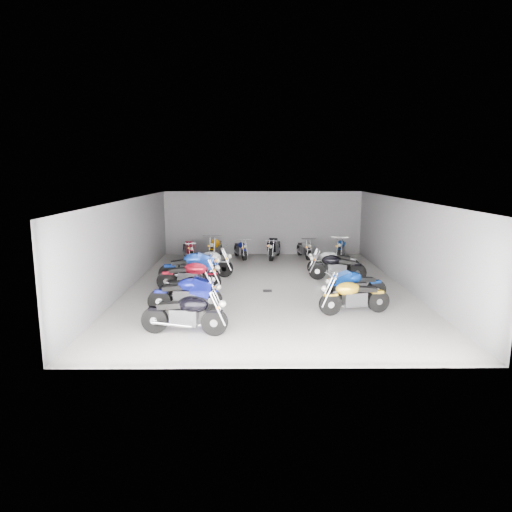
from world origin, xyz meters
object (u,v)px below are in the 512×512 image
object	(u,v)px
motorcycle_left_c	(188,288)
drain_grate	(267,291)
motorcycle_back_e	(304,249)
motorcycle_left_b	(186,294)
motorcycle_back_f	(341,248)
motorcycle_back_d	(274,248)
motorcycle_back_c	(241,249)
motorcycle_left_e	(191,267)
motorcycle_right_f	(333,262)
motorcycle_back_a	(188,250)
motorcycle_back_b	(216,248)
motorcycle_left_a	(185,314)
motorcycle_right_c	(355,286)
motorcycle_left_f	(206,263)
motorcycle_right_e	(337,267)
motorcycle_right_b	(354,296)
motorcycle_left_d	(190,276)

from	to	relation	value
motorcycle_left_c	drain_grate	bearing A→B (deg)	112.20
drain_grate	motorcycle_back_e	bearing A→B (deg)	72.44
motorcycle_left_b	motorcycle_back_f	bearing A→B (deg)	141.53
drain_grate	motorcycle_left_c	xyz separation A→B (m)	(-2.62, -1.35, 0.45)
motorcycle_back_d	motorcycle_back_c	bearing A→B (deg)	12.08
motorcycle_left_e	motorcycle_right_f	distance (m)	5.77
motorcycle_back_a	motorcycle_left_c	bearing A→B (deg)	78.65
drain_grate	motorcycle_right_f	xyz separation A→B (m)	(2.77, 2.56, 0.52)
motorcycle_back_b	drain_grate	bearing A→B (deg)	117.83
motorcycle_right_f	motorcycle_left_a	bearing A→B (deg)	139.41
motorcycle_back_b	motorcycle_right_c	bearing A→B (deg)	131.42
motorcycle_back_c	motorcycle_back_d	xyz separation A→B (m)	(1.65, -0.06, 0.07)
motorcycle_left_c	motorcycle_left_f	size ratio (longest dim) A/B	0.85
motorcycle_right_f	motorcycle_left_e	bearing A→B (deg)	97.68
motorcycle_left_b	motorcycle_left_f	world-z (taller)	motorcycle_left_f
motorcycle_back_e	motorcycle_back_f	world-z (taller)	motorcycle_back_f
motorcycle_back_a	motorcycle_back_c	xyz separation A→B (m)	(2.54, 0.15, -0.00)
motorcycle_left_a	motorcycle_right_e	world-z (taller)	motorcycle_left_a
motorcycle_right_b	motorcycle_left_c	bearing A→B (deg)	63.77
motorcycle_left_e	motorcycle_right_e	size ratio (longest dim) A/B	1.07
motorcycle_left_b	motorcycle_back_f	world-z (taller)	motorcycle_left_b
motorcycle_back_b	motorcycle_back_e	distance (m)	4.32
motorcycle_right_e	motorcycle_back_a	xyz separation A→B (m)	(-6.39, 4.50, -0.08)
motorcycle_left_a	motorcycle_back_e	bearing A→B (deg)	165.81
motorcycle_back_b	motorcycle_back_c	bearing A→B (deg)	-160.09
motorcycle_left_a	motorcycle_right_f	xyz separation A→B (m)	(5.03, 6.93, -0.02)
motorcycle_left_a	motorcycle_left_d	distance (m)	4.38
motorcycle_left_b	motorcycle_back_e	distance (m)	9.84
motorcycle_back_a	motorcycle_back_b	xyz separation A→B (m)	(1.35, -0.12, 0.10)
motorcycle_right_b	motorcycle_back_f	world-z (taller)	motorcycle_right_b
motorcycle_left_f	motorcycle_back_c	bearing A→B (deg)	173.42
motorcycle_left_a	motorcycle_back_d	bearing A→B (deg)	172.71
motorcycle_right_b	motorcycle_back_f	bearing A→B (deg)	-20.41
motorcycle_left_f	motorcycle_back_c	xyz separation A→B (m)	(1.28, 3.93, -0.09)
drain_grate	motorcycle_back_e	world-z (taller)	motorcycle_back_e
motorcycle_left_f	motorcycle_back_b	xyz separation A→B (m)	(0.09, 3.65, 0.01)
motorcycle_right_e	motorcycle_back_a	bearing A→B (deg)	64.09
motorcycle_back_a	motorcycle_back_f	world-z (taller)	motorcycle_back_f
motorcycle_back_a	motorcycle_back_f	xyz separation A→B (m)	(7.47, 0.12, 0.05)
drain_grate	motorcycle_back_d	bearing A→B (deg)	85.03
motorcycle_right_b	motorcycle_back_e	distance (m)	9.00
motorcycle_right_f	motorcycle_back_a	world-z (taller)	motorcycle_right_f
motorcycle_left_d	motorcycle_right_c	size ratio (longest dim) A/B	1.07
motorcycle_left_e	motorcycle_back_b	size ratio (longest dim) A/B	1.02
motorcycle_back_d	motorcycle_right_e	bearing A→B (deg)	129.79
motorcycle_left_d	motorcycle_back_a	bearing A→B (deg)	-167.86
motorcycle_back_f	motorcycle_back_d	bearing A→B (deg)	18.50
motorcycle_back_d	motorcycle_left_e	bearing A→B (deg)	69.15
motorcycle_right_b	motorcycle_back_a	distance (m)	10.70
motorcycle_left_c	motorcycle_back_b	distance (m)	7.35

